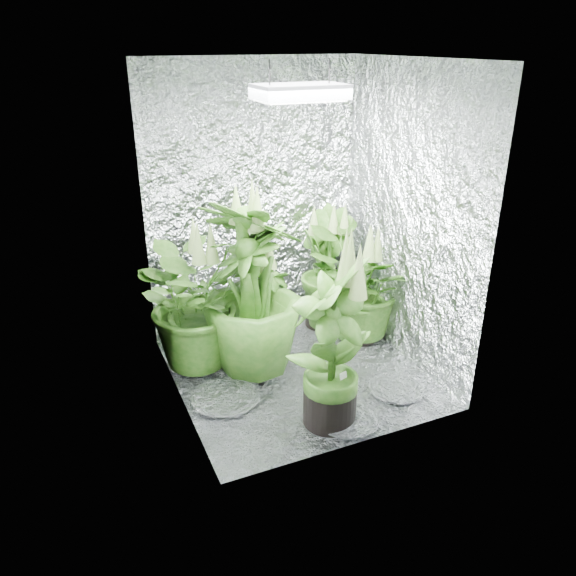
# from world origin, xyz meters

# --- Properties ---
(ground) EXTENTS (1.60, 1.60, 0.00)m
(ground) POSITION_xyz_m (0.00, 0.00, 0.00)
(ground) COLOR silver
(ground) RESTS_ON ground
(walls) EXTENTS (1.62, 1.62, 2.00)m
(walls) POSITION_xyz_m (0.00, 0.00, 1.00)
(walls) COLOR silver
(walls) RESTS_ON ground
(ceiling) EXTENTS (1.60, 1.60, 0.01)m
(ceiling) POSITION_xyz_m (0.00, 0.00, 2.00)
(ceiling) COLOR silver
(ceiling) RESTS_ON walls
(grow_lamp) EXTENTS (0.50, 0.30, 0.22)m
(grow_lamp) POSITION_xyz_m (0.00, 0.00, 1.83)
(grow_lamp) COLOR gray
(grow_lamp) RESTS_ON ceiling
(plant_a) EXTENTS (1.13, 1.13, 1.06)m
(plant_a) POSITION_xyz_m (-0.57, 0.39, 0.50)
(plant_a) COLOR black
(plant_a) RESTS_ON ground
(plant_b) EXTENTS (0.58, 0.58, 0.87)m
(plant_b) POSITION_xyz_m (-0.08, 0.37, 0.39)
(plant_b) COLOR black
(plant_b) RESTS_ON ground
(plant_c) EXTENTS (0.53, 0.53, 1.01)m
(plant_c) POSITION_xyz_m (0.49, 0.57, 0.46)
(plant_c) COLOR black
(plant_c) RESTS_ON ground
(plant_d) EXTENTS (0.94, 0.94, 1.30)m
(plant_d) POSITION_xyz_m (-0.25, 0.17, 0.61)
(plant_d) COLOR black
(plant_d) RESTS_ON ground
(plant_e) EXTENTS (0.77, 0.77, 0.92)m
(plant_e) POSITION_xyz_m (0.63, 0.25, 0.43)
(plant_e) COLOR black
(plant_e) RESTS_ON ground
(plant_f) EXTENTS (0.78, 0.78, 1.15)m
(plant_f) POSITION_xyz_m (-0.05, -0.56, 0.52)
(plant_f) COLOR black
(plant_f) RESTS_ON ground
(circulation_fan) EXTENTS (0.17, 0.28, 0.33)m
(circulation_fan) POSITION_xyz_m (0.62, 0.53, 0.14)
(circulation_fan) COLOR black
(circulation_fan) RESTS_ON ground
(plant_label) EXTENTS (0.06, 0.04, 0.08)m
(plant_label) POSITION_xyz_m (0.02, -0.59, 0.30)
(plant_label) COLOR white
(plant_label) RESTS_ON plant_f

